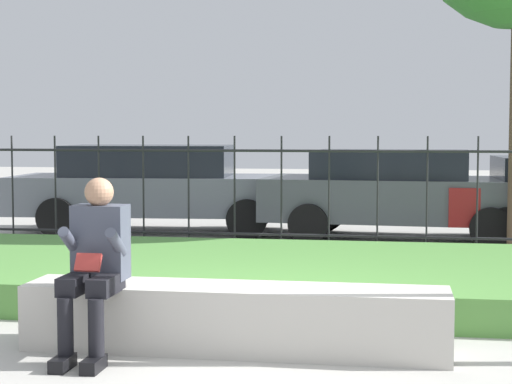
% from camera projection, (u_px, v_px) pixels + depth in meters
% --- Properties ---
extents(ground_plane, '(60.00, 60.00, 0.00)m').
position_uv_depth(ground_plane, '(240.00, 351.00, 6.29)').
color(ground_plane, '#B2AFA8').
extents(stone_bench, '(3.12, 0.55, 0.48)m').
position_uv_depth(stone_bench, '(234.00, 322.00, 6.28)').
color(stone_bench, beige).
rests_on(stone_bench, ground_plane).
extents(person_seated_reader, '(0.42, 0.73, 1.28)m').
position_uv_depth(person_seated_reader, '(95.00, 259.00, 6.09)').
color(person_seated_reader, black).
rests_on(person_seated_reader, ground_plane).
extents(grass_berm, '(10.39, 3.41, 0.31)m').
position_uv_depth(grass_berm, '(283.00, 276.00, 8.64)').
color(grass_berm, '#569342').
rests_on(grass_berm, ground_plane).
extents(iron_fence, '(8.39, 0.03, 1.56)m').
position_uv_depth(iron_fence, '(305.00, 195.00, 10.69)').
color(iron_fence, '#232326').
rests_on(iron_fence, ground_plane).
extents(car_parked_left, '(4.79, 2.10, 1.39)m').
position_uv_depth(car_parked_left, '(158.00, 186.00, 13.64)').
color(car_parked_left, slate).
rests_on(car_parked_left, ground_plane).
extents(car_parked_center, '(4.18, 2.15, 1.33)m').
position_uv_depth(car_parked_center, '(400.00, 192.00, 12.75)').
color(car_parked_center, '#4C5156').
rests_on(car_parked_center, ground_plane).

